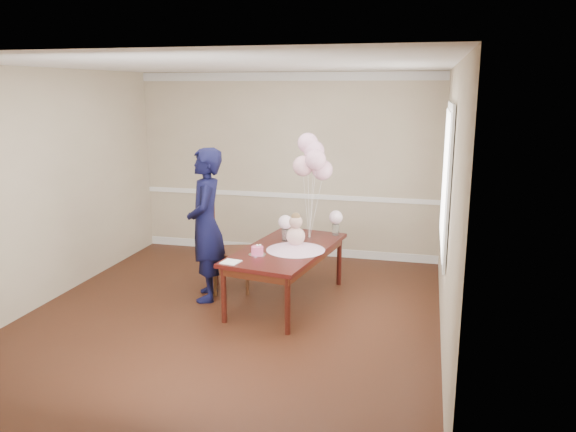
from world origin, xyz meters
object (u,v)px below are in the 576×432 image
(birthday_cake, at_px, (257,250))
(dining_chair_seat, at_px, (231,252))
(woman, at_px, (206,225))
(dining_table_top, at_px, (287,249))

(birthday_cake, bearing_deg, dining_chair_seat, 131.60)
(birthday_cake, relative_size, dining_chair_seat, 0.28)
(woman, bearing_deg, dining_chair_seat, 133.29)
(birthday_cake, bearing_deg, dining_table_top, 56.34)
(dining_table_top, distance_m, woman, 0.99)
(dining_table_top, xyz_separation_m, dining_chair_seat, (-0.77, 0.23, -0.16))
(dining_chair_seat, bearing_deg, birthday_cake, -66.52)
(dining_table_top, xyz_separation_m, birthday_cake, (-0.24, -0.36, 0.07))
(dining_table_top, bearing_deg, birthday_cake, -113.96)
(dining_chair_seat, distance_m, woman, 0.56)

